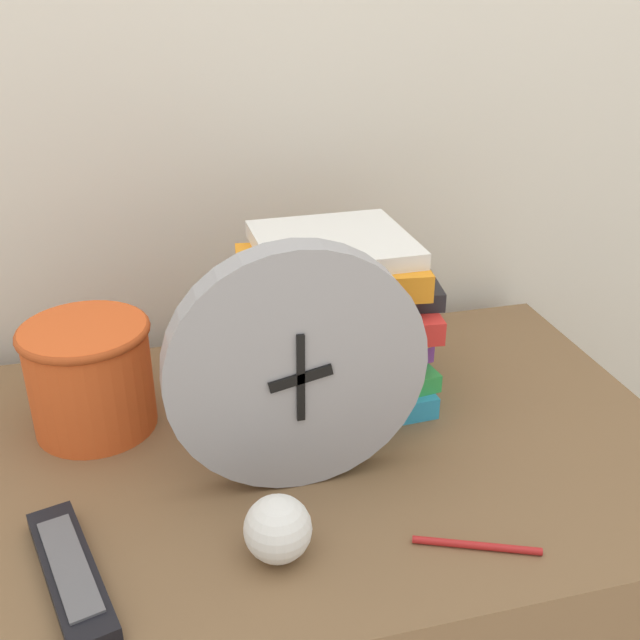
{
  "coord_description": "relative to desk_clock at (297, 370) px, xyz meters",
  "views": [
    {
      "loc": [
        -0.12,
        -0.45,
        1.26
      ],
      "look_at": [
        0.08,
        0.32,
        0.86
      ],
      "focal_mm": 42.0,
      "sensor_mm": 36.0,
      "label": 1
    }
  ],
  "objects": [
    {
      "name": "basket",
      "position": [
        -0.23,
        0.17,
        -0.07
      ],
      "size": [
        0.16,
        0.16,
        0.14
      ],
      "color": "#E05623",
      "rests_on": "desk"
    },
    {
      "name": "tv_remote",
      "position": [
        -0.25,
        -0.1,
        -0.13
      ],
      "size": [
        0.1,
        0.2,
        0.02
      ],
      "color": "black",
      "rests_on": "desk"
    },
    {
      "name": "pen",
      "position": [
        0.15,
        -0.16,
        -0.14
      ],
      "size": [
        0.13,
        0.06,
        0.01
      ],
      "color": "#B21E1E",
      "rests_on": "desk"
    },
    {
      "name": "book_stack",
      "position": [
        0.09,
        0.16,
        -0.03
      ],
      "size": [
        0.27,
        0.21,
        0.23
      ],
      "color": "#2D9ED1",
      "rests_on": "desk"
    },
    {
      "name": "crumpled_paper_ball",
      "position": [
        -0.05,
        -0.12,
        -0.11
      ],
      "size": [
        0.07,
        0.07,
        0.07
      ],
      "color": "white",
      "rests_on": "desk"
    },
    {
      "name": "desk_clock",
      "position": [
        0.0,
        0.0,
        0.0
      ],
      "size": [
        0.29,
        0.04,
        0.29
      ],
      "color": "#99999E",
      "rests_on": "desk"
    }
  ]
}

